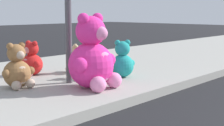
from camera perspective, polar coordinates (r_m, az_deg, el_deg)
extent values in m
sphere|color=#F22D93|center=(5.38, -3.57, -0.37)|extent=(0.73, 0.73, 0.73)
ellipsoid|color=pink|center=(5.21, -1.39, -0.65)|extent=(0.41, 0.19, 0.47)
sphere|color=#F22D93|center=(5.32, -3.63, 5.43)|extent=(0.48, 0.48, 0.48)
sphere|color=pink|center=(5.19, -1.92, 5.04)|extent=(0.22, 0.22, 0.22)
sphere|color=#F22D93|center=(5.44, -2.49, 7.53)|extent=(0.18, 0.18, 0.18)
sphere|color=#F22D93|center=(5.58, -0.54, 0.54)|extent=(0.23, 0.23, 0.23)
sphere|color=pink|center=(5.38, 0.35, -2.93)|extent=(0.25, 0.25, 0.25)
sphere|color=#F22D93|center=(5.19, -4.87, 7.44)|extent=(0.18, 0.18, 0.18)
sphere|color=#F22D93|center=(5.06, -5.36, -0.35)|extent=(0.23, 0.23, 0.23)
sphere|color=pink|center=(5.08, -2.38, -3.66)|extent=(0.25, 0.25, 0.25)
sphere|color=olive|center=(5.62, -15.75, -1.76)|extent=(0.45, 0.45, 0.45)
ellipsoid|color=tan|center=(5.48, -14.96, -1.99)|extent=(0.25, 0.11, 0.29)
sphere|color=olive|center=(5.57, -15.89, 1.61)|extent=(0.29, 0.29, 0.29)
sphere|color=tan|center=(5.46, -15.27, 1.31)|extent=(0.13, 0.13, 0.13)
sphere|color=olive|center=(5.61, -15.02, 2.89)|extent=(0.11, 0.11, 0.11)
sphere|color=olive|center=(5.67, -13.62, -1.24)|extent=(0.14, 0.14, 0.14)
sphere|color=tan|center=(5.54, -13.65, -3.36)|extent=(0.15, 0.15, 0.15)
sphere|color=olive|center=(5.51, -16.88, 2.71)|extent=(0.11, 0.11, 0.11)
sphere|color=olive|center=(5.47, -17.44, -1.76)|extent=(0.14, 0.14, 0.14)
sphere|color=tan|center=(5.43, -15.88, -3.70)|extent=(0.15, 0.15, 0.15)
sphere|color=teal|center=(6.26, 1.77, -0.47)|extent=(0.43, 0.43, 0.43)
ellipsoid|color=#7BBFBC|center=(6.40, 1.27, -0.26)|extent=(0.25, 0.19, 0.28)
sphere|color=teal|center=(6.22, 1.78, 2.43)|extent=(0.28, 0.28, 0.28)
sphere|color=#7BBFBC|center=(6.33, 1.39, 2.39)|extent=(0.13, 0.13, 0.13)
sphere|color=teal|center=(6.17, 0.94, 3.43)|extent=(0.11, 0.11, 0.11)
sphere|color=teal|center=(6.23, -0.15, -0.20)|extent=(0.13, 0.13, 0.13)
sphere|color=#7BBFBC|center=(6.41, 0.19, -1.51)|extent=(0.15, 0.15, 0.15)
sphere|color=teal|center=(6.24, 2.63, 3.49)|extent=(0.11, 0.11, 0.11)
sphere|color=teal|center=(6.38, 3.29, -0.01)|extent=(0.13, 0.13, 0.13)
sphere|color=#7BBFBC|center=(6.49, 2.15, -1.39)|extent=(0.15, 0.15, 0.15)
sphere|color=red|center=(6.64, -13.35, -0.25)|extent=(0.41, 0.41, 0.41)
ellipsoid|color=#DB7B7B|center=(6.55, -14.32, -0.41)|extent=(0.11, 0.23, 0.26)
sphere|color=red|center=(6.60, -13.44, 2.34)|extent=(0.27, 0.27, 0.27)
sphere|color=#DB7B7B|center=(6.53, -14.19, 2.11)|extent=(0.12, 0.12, 0.12)
sphere|color=red|center=(6.52, -12.94, 3.23)|extent=(0.10, 0.10, 0.10)
sphere|color=red|center=(6.46, -12.58, -0.20)|extent=(0.13, 0.13, 0.13)
sphere|color=#DB7B7B|center=(6.47, -13.82, -1.70)|extent=(0.14, 0.14, 0.14)
sphere|color=red|center=(6.66, -14.00, 3.30)|extent=(0.10, 0.10, 0.10)
sphere|color=red|center=(6.75, -14.76, 0.10)|extent=(0.13, 0.13, 0.13)
sphere|color=#DB7B7B|center=(6.64, -15.07, -1.49)|extent=(0.14, 0.14, 0.14)
sphere|color=yellow|center=(6.26, -3.30, -0.96)|extent=(0.32, 0.32, 0.32)
ellipsoid|color=#F0DB80|center=(6.36, -3.81, -0.80)|extent=(0.19, 0.12, 0.21)
sphere|color=yellow|center=(6.22, -3.32, 1.24)|extent=(0.21, 0.21, 0.21)
sphere|color=#F0DB80|center=(6.30, -3.72, 1.22)|extent=(0.10, 0.10, 0.10)
sphere|color=yellow|center=(6.17, -3.94, 1.98)|extent=(0.08, 0.08, 0.08)
sphere|color=yellow|center=(6.22, -4.73, -0.81)|extent=(0.10, 0.10, 0.10)
sphere|color=#F0DB80|center=(6.35, -4.60, -1.79)|extent=(0.11, 0.11, 0.11)
sphere|color=yellow|center=(6.25, -2.73, 2.07)|extent=(0.08, 0.08, 0.08)
sphere|color=yellow|center=(6.36, -2.26, -0.56)|extent=(0.10, 0.10, 0.10)
sphere|color=#F0DB80|center=(6.44, -3.19, -1.64)|extent=(0.11, 0.11, 0.11)
sphere|color=tan|center=(6.79, -6.14, -0.12)|extent=(0.35, 0.35, 0.35)
ellipsoid|color=beige|center=(6.79, -7.20, -0.14)|extent=(0.18, 0.20, 0.23)
sphere|color=tan|center=(6.76, -6.18, 2.06)|extent=(0.23, 0.23, 0.23)
sphere|color=beige|center=(6.76, -7.00, 1.92)|extent=(0.10, 0.10, 0.10)
sphere|color=tan|center=(6.67, -6.15, 2.76)|extent=(0.09, 0.09, 0.09)
sphere|color=tan|center=(6.62, -6.43, -0.12)|extent=(0.11, 0.11, 0.11)
sphere|color=beige|center=(6.71, -7.34, -1.24)|extent=(0.12, 0.12, 0.12)
sphere|color=tan|center=(6.83, -6.23, 2.90)|extent=(0.09, 0.09, 0.09)
sphere|color=tan|center=(6.95, -6.59, 0.29)|extent=(0.11, 0.11, 0.11)
sphere|color=beige|center=(6.90, -7.41, -0.97)|extent=(0.12, 0.12, 0.12)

